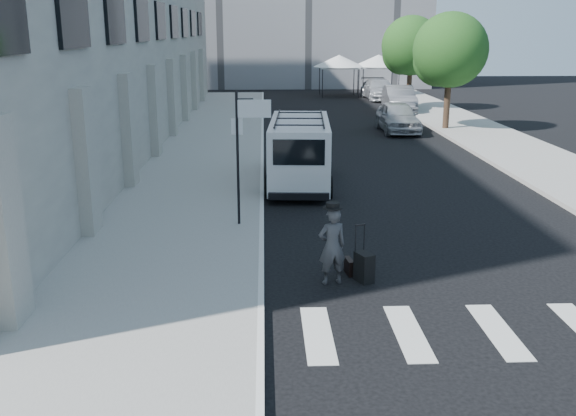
{
  "coord_description": "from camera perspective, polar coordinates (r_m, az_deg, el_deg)",
  "views": [
    {
      "loc": [
        -1.9,
        -13.19,
        5.16
      ],
      "look_at": [
        -1.39,
        0.58,
        1.3
      ],
      "focal_mm": 40.0,
      "sensor_mm": 36.0,
      "label": 1
    }
  ],
  "objects": [
    {
      "name": "parked_car_c",
      "position": [
        49.73,
        8.09,
        10.41
      ],
      "size": [
        2.34,
        5.33,
        1.52
      ],
      "primitive_type": "imported",
      "rotation": [
        0.0,
        0.0,
        0.04
      ],
      "color": "#AFB2B7",
      "rests_on": "ground"
    },
    {
      "name": "sidewalk_left",
      "position": [
        29.72,
        -6.66,
        5.68
      ],
      "size": [
        4.5,
        48.0,
        0.15
      ],
      "primitive_type": "cube",
      "color": "gray",
      "rests_on": "ground"
    },
    {
      "name": "building_left",
      "position": [
        32.64,
        -20.05,
        16.22
      ],
      "size": [
        10.0,
        44.0,
        12.0
      ],
      "primitive_type": "cube",
      "color": "gray",
      "rests_on": "ground"
    },
    {
      "name": "tree_far",
      "position": [
        43.39,
        10.7,
        13.81
      ],
      "size": [
        3.8,
        3.83,
        6.03
      ],
      "color": "black",
      "rests_on": "ground"
    },
    {
      "name": "tree_near",
      "position": [
        34.66,
        13.99,
        13.23
      ],
      "size": [
        3.8,
        3.83,
        6.03
      ],
      "color": "black",
      "rests_on": "ground"
    },
    {
      "name": "briefcase",
      "position": [
        14.07,
        5.45,
        -5.2
      ],
      "size": [
        0.18,
        0.45,
        0.34
      ],
      "primitive_type": "cube",
      "rotation": [
        0.0,
        0.0,
        0.14
      ],
      "color": "black",
      "rests_on": "ground"
    },
    {
      "name": "sign_pole",
      "position": [
        16.59,
        -3.73,
        6.92
      ],
      "size": [
        1.03,
        0.07,
        3.5
      ],
      "color": "black",
      "rests_on": "sidewalk_left"
    },
    {
      "name": "suitcase",
      "position": [
        13.65,
        6.77,
        -5.22
      ],
      "size": [
        0.43,
        0.51,
        1.21
      ],
      "rotation": [
        0.0,
        0.0,
        0.43
      ],
      "color": "black",
      "rests_on": "ground"
    },
    {
      "name": "parked_car_b",
      "position": [
        42.47,
        9.85,
        9.55
      ],
      "size": [
        2.08,
        5.1,
        1.65
      ],
      "primitive_type": "imported",
      "rotation": [
        0.0,
        0.0,
        -0.07
      ],
      "color": "#5A5C62",
      "rests_on": "ground"
    },
    {
      "name": "parked_car_a",
      "position": [
        33.88,
        9.74,
        7.98
      ],
      "size": [
        1.89,
        4.58,
        1.55
      ],
      "primitive_type": "imported",
      "rotation": [
        0.0,
        0.0,
        -0.01
      ],
      "color": "#9FA2A7",
      "rests_on": "ground"
    },
    {
      "name": "sidewalk_right",
      "position": [
        35.3,
        16.0,
        6.76
      ],
      "size": [
        4.0,
        56.0,
        0.15
      ],
      "primitive_type": "cube",
      "color": "gray",
      "rests_on": "ground"
    },
    {
      "name": "cargo_van",
      "position": [
        21.86,
        1.04,
        5.08
      ],
      "size": [
        2.37,
        5.99,
        2.22
      ],
      "rotation": [
        0.0,
        0.0,
        -0.06
      ],
      "color": "silver",
      "rests_on": "ground"
    },
    {
      "name": "tent_right",
      "position": [
        52.54,
        8.05,
        12.82
      ],
      "size": [
        4.0,
        4.0,
        3.2
      ],
      "color": "black",
      "rests_on": "ground"
    },
    {
      "name": "ground",
      "position": [
        14.29,
        5.7,
        -5.6
      ],
      "size": [
        120.0,
        120.0,
        0.0
      ],
      "primitive_type": "plane",
      "color": "black",
      "rests_on": "ground"
    },
    {
      "name": "tent_left",
      "position": [
        51.59,
        4.56,
        12.87
      ],
      "size": [
        4.0,
        4.0,
        3.2
      ],
      "color": "black",
      "rests_on": "ground"
    },
    {
      "name": "businessman",
      "position": [
        13.31,
        3.93,
        -3.41
      ],
      "size": [
        0.68,
        0.53,
        1.64
      ],
      "primitive_type": "imported",
      "rotation": [
        0.0,
        0.0,
        3.4
      ],
      "color": "#3D3D40",
      "rests_on": "ground"
    }
  ]
}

